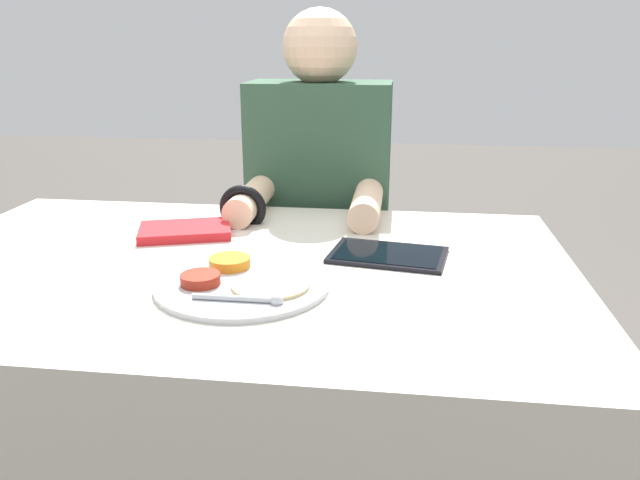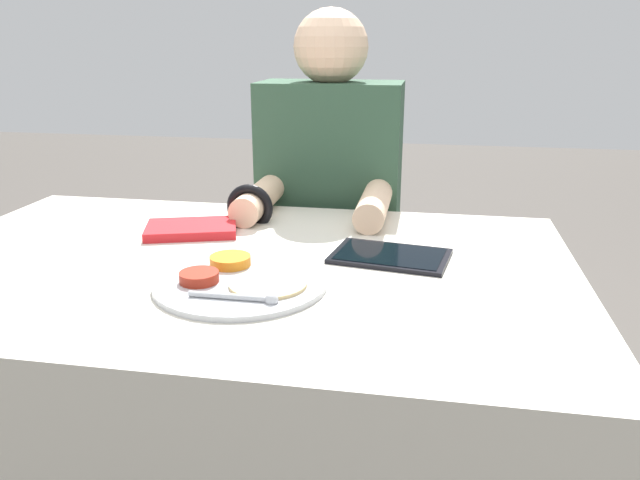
{
  "view_description": "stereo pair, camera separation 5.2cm",
  "coord_description": "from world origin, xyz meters",
  "views": [
    {
      "loc": [
        0.31,
        -1.08,
        1.15
      ],
      "look_at": [
        0.17,
        -0.02,
        0.8
      ],
      "focal_mm": 35.0,
      "sensor_mm": 36.0,
      "label": 1
    },
    {
      "loc": [
        0.36,
        -1.08,
        1.15
      ],
      "look_at": [
        0.17,
        -0.02,
        0.8
      ],
      "focal_mm": 35.0,
      "sensor_mm": 36.0,
      "label": 2
    }
  ],
  "objects": [
    {
      "name": "dining_table",
      "position": [
        0.0,
        0.0,
        0.37
      ],
      "size": [
        1.29,
        0.83,
        0.74
      ],
      "color": "beige",
      "rests_on": "ground_plane"
    },
    {
      "name": "thali_tray",
      "position": [
        0.05,
        -0.11,
        0.74
      ],
      "size": [
        0.3,
        0.3,
        0.03
      ],
      "color": "#B7BABF",
      "rests_on": "dining_table"
    },
    {
      "name": "red_notebook",
      "position": [
        -0.15,
        0.16,
        0.74
      ],
      "size": [
        0.22,
        0.18,
        0.02
      ],
      "color": "silver",
      "rests_on": "dining_table"
    },
    {
      "name": "tablet_device",
      "position": [
        0.29,
        0.07,
        0.74
      ],
      "size": [
        0.24,
        0.18,
        0.01
      ],
      "color": "black",
      "rests_on": "dining_table"
    },
    {
      "name": "person_diner",
      "position": [
        0.1,
        0.56,
        0.58
      ],
      "size": [
        0.38,
        0.46,
        1.22
      ],
      "color": "black",
      "rests_on": "ground_plane"
    }
  ]
}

